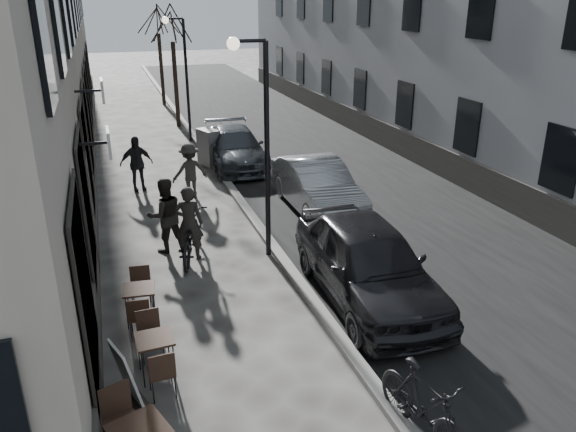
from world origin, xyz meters
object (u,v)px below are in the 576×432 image
streetlamp_far (182,66)px  bicycle (190,237)px  pedestrian_far (136,164)px  pedestrian_near (165,215)px  moped (424,407)px  pedestrian_mid (190,171)px  sign_board (128,381)px  car_near (368,262)px  streetlamp_near (259,127)px  tree_near (171,24)px  bistro_set_c (140,301)px  tree_far (157,19)px  car_mid (317,186)px  car_far (235,147)px  utility_cabinet (209,148)px  bistro_set_b (156,353)px

streetlamp_far → bicycle: streetlamp_far is taller
pedestrian_far → pedestrian_near: bearing=-93.8°
moped → pedestrian_mid: bearing=87.9°
sign_board → car_near: bearing=1.3°
pedestrian_mid → pedestrian_far: size_ratio=0.97×
pedestrian_mid → moped: bearing=85.9°
bicycle → pedestrian_mid: bearing=-82.0°
streetlamp_near → streetlamp_far: (0.00, 12.00, 0.00)m
tree_near → pedestrian_far: bearing=-105.6°
streetlamp_far → bistro_set_c: streetlamp_far is taller
pedestrian_mid → pedestrian_far: bearing=-50.6°
bicycle → moped: 7.26m
car_near → tree_far: bearing=96.0°
tree_near → pedestrian_near: bearing=-98.9°
moped → car_near: bearing=66.1°
car_mid → moped: size_ratio=2.33×
pedestrian_near → moped: (2.65, -7.55, -0.36)m
tree_near → moped: 21.94m
pedestrian_far → car_near: bearing=-72.8°
pedestrian_mid → tree_far: bearing=-105.3°
car_far → pedestrian_near: bearing=-113.1°
utility_cabinet → bistro_set_b: bearing=-124.7°
streetlamp_far → car_mid: 10.09m
tree_far → utility_cabinet: (0.16, -13.03, -3.99)m
sign_board → bicycle: bearing=51.3°
bistro_set_c → sign_board: size_ratio=1.37×
pedestrian_mid → moped: 11.36m
sign_board → bicycle: size_ratio=0.51×
sign_board → pedestrian_far: (0.90, 10.42, 0.45)m
tree_far → pedestrian_near: (-2.20, -20.00, -3.73)m
bistro_set_b → bicycle: (1.24, 4.29, 0.11)m
streetlamp_far → pedestrian_mid: (-0.96, -7.29, -2.30)m
bistro_set_b → car_near: 4.60m
bicycle → moped: size_ratio=1.11×
car_far → bistro_set_b: bearing=-106.2°
utility_cabinet → bicycle: (-1.88, -7.60, -0.12)m
bistro_set_b → moped: moped is taller
sign_board → car_near: car_near is taller
bistro_set_c → car_far: 10.68m
tree_far → pedestrian_mid: (-1.04, -16.29, -3.80)m
pedestrian_near → moped: pedestrian_near is taller
tree_far → sign_board: tree_far is taller
sign_board → moped: size_ratio=0.56×
bicycle → moped: bearing=124.5°
streetlamp_near → car_far: (1.17, 7.71, -2.48)m
pedestrian_near → car_near: 5.16m
bistro_set_c → bicycle: bearing=67.1°
tree_far → sign_board: (-3.44, -25.50, -4.23)m
tree_far → bicycle: tree_far is taller
bistro_set_b → moped: size_ratio=0.77×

